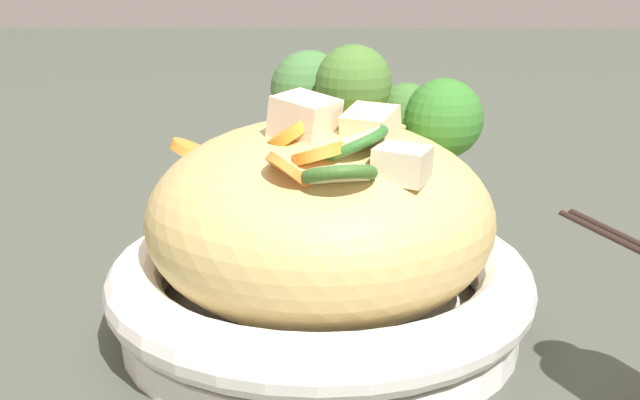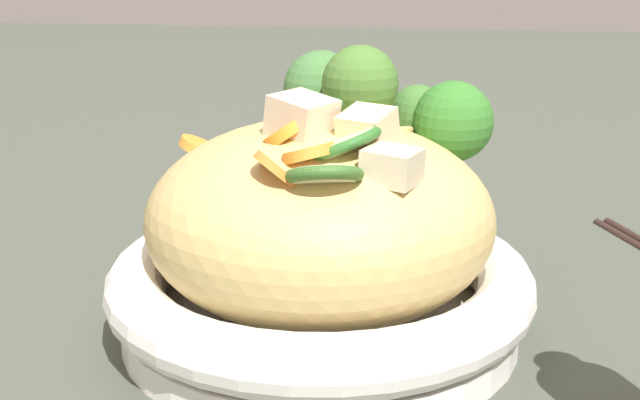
{
  "view_description": "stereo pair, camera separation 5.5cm",
  "coord_description": "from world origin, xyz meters",
  "views": [
    {
      "loc": [
        0.52,
        0.01,
        0.26
      ],
      "look_at": [
        0.0,
        0.0,
        0.09
      ],
      "focal_mm": 52.17,
      "sensor_mm": 36.0,
      "label": 1
    },
    {
      "loc": [
        0.52,
        0.06,
        0.26
      ],
      "look_at": [
        0.0,
        0.0,
        0.09
      ],
      "focal_mm": 52.17,
      "sensor_mm": 36.0,
      "label": 2
    }
  ],
  "objects": [
    {
      "name": "carrot_coins",
      "position": [
        0.02,
        -0.02,
        0.13
      ],
      "size": [
        0.14,
        0.12,
        0.04
      ],
      "color": "orange",
      "rests_on": "serving_bowl"
    },
    {
      "name": "ground_plane",
      "position": [
        0.0,
        0.0,
        0.0
      ],
      "size": [
        3.0,
        3.0,
        0.0
      ],
      "primitive_type": "plane",
      "color": "#42473D"
    },
    {
      "name": "noodle_heap",
      "position": [
        -0.0,
        0.0,
        0.08
      ],
      "size": [
        0.21,
        0.21,
        0.12
      ],
      "color": "tan",
      "rests_on": "serving_bowl"
    },
    {
      "name": "zucchini_slices",
      "position": [
        0.02,
        0.01,
        0.13
      ],
      "size": [
        0.15,
        0.07,
        0.04
      ],
      "color": "beige",
      "rests_on": "serving_bowl"
    },
    {
      "name": "broccoli_florets",
      "position": [
        -0.06,
        0.03,
        0.14
      ],
      "size": [
        0.1,
        0.15,
        0.08
      ],
      "color": "#9DBC73",
      "rests_on": "serving_bowl"
    },
    {
      "name": "chicken_chunks",
      "position": [
        0.02,
        0.01,
        0.13
      ],
      "size": [
        0.08,
        0.09,
        0.04
      ],
      "color": "beige",
      "rests_on": "serving_bowl"
    },
    {
      "name": "serving_bowl",
      "position": [
        0.0,
        0.0,
        0.03
      ],
      "size": [
        0.26,
        0.26,
        0.05
      ],
      "color": "white",
      "rests_on": "ground_plane"
    }
  ]
}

